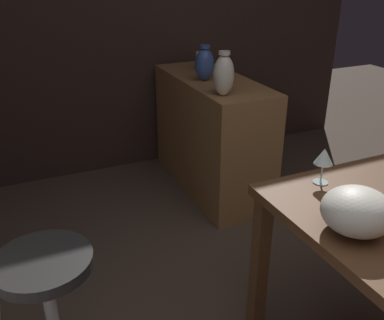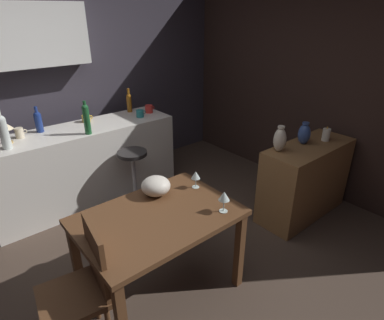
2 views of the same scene
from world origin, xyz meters
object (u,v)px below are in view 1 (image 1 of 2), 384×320
(pillar_candle_tall, at_px, (201,61))
(vase_ceramic_ivory, at_px, (224,75))
(sideboard_cabinet, at_px, (212,135))
(fruit_bowl, at_px, (357,211))
(vase_ceramic_blue, at_px, (205,64))
(wine_glass_left, at_px, (324,157))

(pillar_candle_tall, bearing_deg, vase_ceramic_ivory, 166.45)
(pillar_candle_tall, distance_m, vase_ceramic_ivory, 0.64)
(sideboard_cabinet, distance_m, fruit_bowl, 1.78)
(sideboard_cabinet, xyz_separation_m, vase_ceramic_blue, (-0.02, 0.08, 0.52))
(sideboard_cabinet, distance_m, vase_ceramic_blue, 0.53)
(vase_ceramic_ivory, bearing_deg, wine_glass_left, 175.03)
(sideboard_cabinet, bearing_deg, wine_glass_left, 171.33)
(sideboard_cabinet, height_order, vase_ceramic_ivory, vase_ceramic_ivory)
(sideboard_cabinet, xyz_separation_m, wine_glass_left, (-1.38, 0.21, 0.44))
(sideboard_cabinet, xyz_separation_m, vase_ceramic_ivory, (-0.38, 0.12, 0.53))
(wine_glass_left, distance_m, pillar_candle_tall, 1.64)
(sideboard_cabinet, relative_size, vase_ceramic_ivory, 4.24)
(vase_ceramic_ivory, height_order, vase_ceramic_blue, vase_ceramic_ivory)
(fruit_bowl, relative_size, vase_ceramic_ivory, 0.90)
(fruit_bowl, bearing_deg, pillar_candle_tall, -10.45)
(sideboard_cabinet, xyz_separation_m, fruit_bowl, (-1.70, 0.33, 0.41))
(wine_glass_left, distance_m, fruit_bowl, 0.34)
(pillar_candle_tall, bearing_deg, wine_glass_left, 171.72)
(sideboard_cabinet, height_order, pillar_candle_tall, pillar_candle_tall)
(sideboard_cabinet, relative_size, pillar_candle_tall, 6.93)
(pillar_candle_tall, relative_size, vase_ceramic_ivory, 0.61)
(pillar_candle_tall, height_order, vase_ceramic_ivory, vase_ceramic_ivory)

